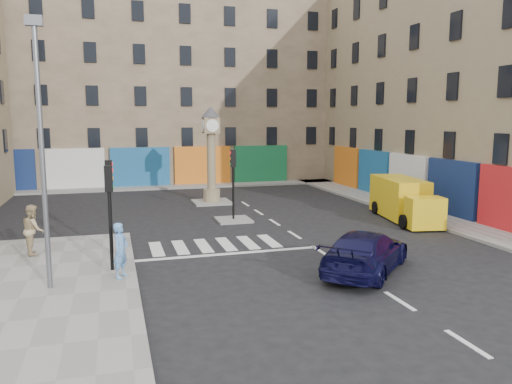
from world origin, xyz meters
name	(u,v)px	position (x,y,z in m)	size (l,w,h in m)	color
ground	(330,257)	(0.00, 0.00, 0.00)	(120.00, 120.00, 0.00)	black
sidewalk_left	(19,301)	(-11.00, -2.00, 0.07)	(7.00, 16.00, 0.15)	gray
sidewalk_right	(390,204)	(8.70, 10.00, 0.07)	(2.60, 30.00, 0.15)	gray
sidewalk_far	(167,187)	(-4.00, 22.20, 0.07)	(32.00, 2.40, 0.15)	gray
island_near	(233,220)	(-2.00, 8.00, 0.06)	(1.80, 1.80, 0.12)	gray
island_far	(212,202)	(-2.00, 14.00, 0.06)	(2.40, 2.40, 0.12)	gray
building_right	(481,79)	(15.00, 10.00, 8.00)	(10.00, 30.00, 16.00)	#8B7D5B
building_far	(158,84)	(-4.00, 28.00, 8.50)	(32.00, 10.00, 17.00)	gray
traffic_light_left_near	(109,201)	(-8.30, 0.20, 2.62)	(0.28, 0.22, 3.70)	black
traffic_light_left_far	(109,191)	(-8.30, 2.60, 2.62)	(0.28, 0.22, 3.70)	black
traffic_light_island	(233,173)	(-2.00, 8.00, 2.59)	(0.28, 0.22, 3.70)	black
lamp_post	(41,141)	(-10.20, -1.20, 4.79)	(0.50, 0.25, 8.30)	#595B60
clock_pillar	(211,149)	(-2.00, 14.00, 3.55)	(1.20, 1.20, 6.10)	#8B7D5B
navy_sedan	(366,252)	(0.41, -2.11, 0.75)	(2.10, 5.17, 1.50)	black
yellow_van	(403,200)	(6.97, 5.81, 1.09)	(2.88, 6.28, 2.20)	gold
pedestrian_blue	(121,250)	(-8.00, -0.75, 1.09)	(0.68, 0.45, 1.87)	#5A8FCE
pedestrian_tan	(33,229)	(-11.25, 3.24, 1.14)	(0.96, 0.75, 1.98)	tan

